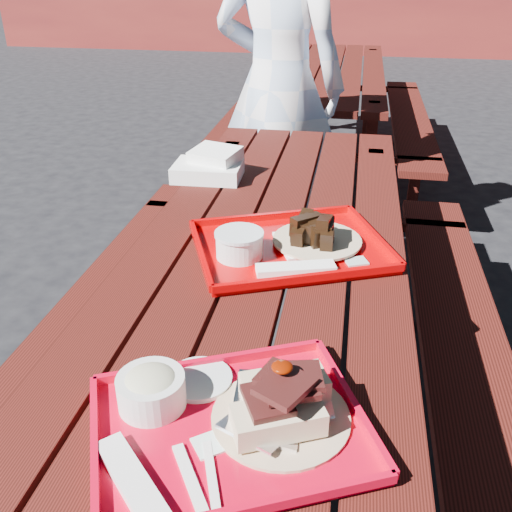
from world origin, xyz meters
name	(u,v)px	position (x,y,z in m)	size (l,w,h in m)	color
ground	(264,454)	(0.00, 0.00, 0.00)	(60.00, 60.00, 0.00)	black
picnic_table_near	(265,312)	(0.00, 0.00, 0.56)	(1.41, 2.40, 0.75)	#43110C
picnic_table_far	(328,96)	(0.00, 2.80, 0.56)	(1.41, 2.40, 0.75)	#43110C
near_tray	(227,409)	(0.03, -0.63, 0.78)	(0.55, 0.50, 0.14)	red
far_tray	(288,245)	(0.06, 0.01, 0.78)	(0.60, 0.54, 0.08)	#B10002
white_cloth	(210,166)	(-0.29, 0.54, 0.79)	(0.24, 0.21, 0.10)	white
person	(279,86)	(-0.17, 1.46, 0.90)	(0.65, 0.43, 1.79)	silver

